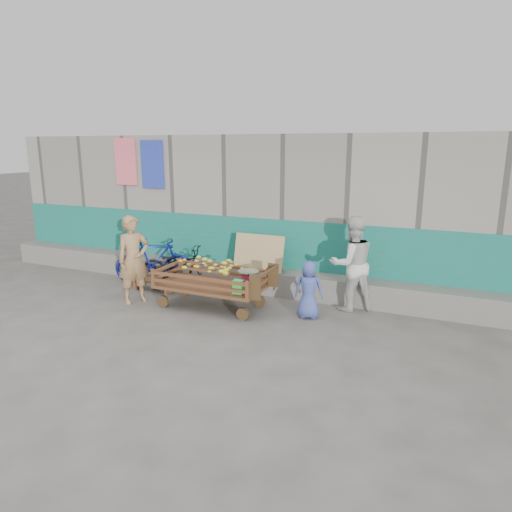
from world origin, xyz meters
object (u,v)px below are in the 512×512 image
at_px(woman, 352,264).
at_px(child, 309,290).
at_px(banana_cart, 209,275).
at_px(bicycle_dark, 178,266).
at_px(vendor_man, 134,260).
at_px(bench, 153,283).
at_px(bicycle_blue, 154,261).

xyz_separation_m(woman, child, (-0.54, -0.68, -0.33)).
bearing_deg(child, banana_cart, -4.02).
bearing_deg(bicycle_dark, child, -115.74).
bearing_deg(bicycle_dark, vendor_man, 161.92).
bearing_deg(bicycle_dark, bench, 145.71).
height_order(child, bicycle_dark, child).
bearing_deg(banana_cart, child, 6.68).
relative_size(bench, bicycle_dark, 0.60).
bearing_deg(bicycle_blue, vendor_man, 174.45).
height_order(bench, bicycle_blue, bicycle_blue).
bearing_deg(bicycle_blue, bench, -172.29).
distance_m(vendor_man, child, 3.18).
relative_size(banana_cart, woman, 1.25).
distance_m(bench, bicycle_blue, 0.58).
height_order(banana_cart, vendor_man, vendor_man).
xyz_separation_m(bench, bicycle_dark, (0.22, 0.55, 0.23)).
distance_m(bench, woman, 3.86).
relative_size(child, bicycle_blue, 0.60).
bearing_deg(bench, bicycle_dark, 68.40).
height_order(bench, vendor_man, vendor_man).
relative_size(bench, child, 0.94).
xyz_separation_m(bench, bicycle_blue, (-0.26, 0.42, 0.32)).
bearing_deg(bicycle_blue, woman, -112.25).
xyz_separation_m(vendor_man, woman, (3.66, 1.20, 0.02)).
bearing_deg(banana_cart, woman, 21.14).
distance_m(banana_cart, child, 1.77).
bearing_deg(child, vendor_man, -1.32).
distance_m(vendor_man, bicycle_dark, 1.28).
bearing_deg(woman, bench, -28.13).
height_order(woman, bicycle_blue, woman).
xyz_separation_m(child, bicycle_dark, (-3.00, 0.70, -0.08)).
bearing_deg(banana_cart, vendor_man, -167.22).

